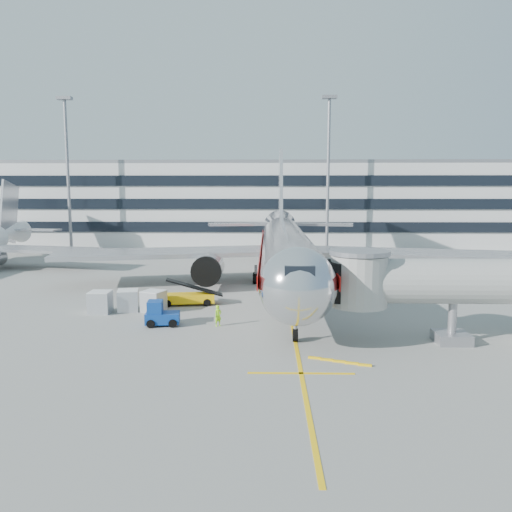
{
  "coord_description": "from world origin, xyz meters",
  "views": [
    {
      "loc": [
        -1.91,
        -40.85,
        10.08
      ],
      "look_at": [
        -2.99,
        6.34,
        4.0
      ],
      "focal_mm": 35.0,
      "sensor_mm": 36.0,
      "label": 1
    }
  ],
  "objects_px": {
    "baggage_tug": "(160,315)",
    "cargo_container_front": "(154,301)",
    "belt_loader": "(187,297)",
    "ramp_worker": "(218,316)",
    "cargo_container_right": "(100,302)",
    "cargo_container_left": "(128,300)",
    "main_jet": "(285,247)"
  },
  "relations": [
    {
      "from": "baggage_tug",
      "to": "cargo_container_left",
      "type": "relative_size",
      "value": 1.32
    },
    {
      "from": "cargo_container_right",
      "to": "cargo_container_front",
      "type": "bearing_deg",
      "value": 8.6
    },
    {
      "from": "main_jet",
      "to": "belt_loader",
      "type": "height_order",
      "value": "main_jet"
    },
    {
      "from": "cargo_container_left",
      "to": "cargo_container_right",
      "type": "height_order",
      "value": "cargo_container_right"
    },
    {
      "from": "main_jet",
      "to": "cargo_container_left",
      "type": "bearing_deg",
      "value": -140.68
    },
    {
      "from": "cargo_container_right",
      "to": "belt_loader",
      "type": "bearing_deg",
      "value": 25.6
    },
    {
      "from": "cargo_container_front",
      "to": "baggage_tug",
      "type": "bearing_deg",
      "value": -71.13
    },
    {
      "from": "main_jet",
      "to": "cargo_container_front",
      "type": "height_order",
      "value": "main_jet"
    },
    {
      "from": "baggage_tug",
      "to": "cargo_container_right",
      "type": "xyz_separation_m",
      "value": [
        -5.87,
        3.81,
        0.09
      ]
    },
    {
      "from": "belt_loader",
      "to": "cargo_container_left",
      "type": "height_order",
      "value": "belt_loader"
    },
    {
      "from": "main_jet",
      "to": "belt_loader",
      "type": "distance_m",
      "value": 13.11
    },
    {
      "from": "belt_loader",
      "to": "baggage_tug",
      "type": "relative_size",
      "value": 1.92
    },
    {
      "from": "belt_loader",
      "to": "ramp_worker",
      "type": "xyz_separation_m",
      "value": [
        3.47,
        -7.13,
        0.11
      ]
    },
    {
      "from": "cargo_container_left",
      "to": "cargo_container_front",
      "type": "bearing_deg",
      "value": -2.55
    },
    {
      "from": "baggage_tug",
      "to": "main_jet",
      "type": "bearing_deg",
      "value": 57.66
    },
    {
      "from": "baggage_tug",
      "to": "ramp_worker",
      "type": "xyz_separation_m",
      "value": [
        4.41,
        -0.06,
        -0.03
      ]
    },
    {
      "from": "main_jet",
      "to": "cargo_container_right",
      "type": "height_order",
      "value": "main_jet"
    },
    {
      "from": "main_jet",
      "to": "cargo_container_left",
      "type": "relative_size",
      "value": 25.19
    },
    {
      "from": "cargo_container_right",
      "to": "main_jet",
      "type": "bearing_deg",
      "value": 37.11
    },
    {
      "from": "baggage_tug",
      "to": "ramp_worker",
      "type": "height_order",
      "value": "baggage_tug"
    },
    {
      "from": "baggage_tug",
      "to": "cargo_container_left",
      "type": "distance_m",
      "value": 5.89
    },
    {
      "from": "cargo_container_front",
      "to": "ramp_worker",
      "type": "bearing_deg",
      "value": -37.36
    },
    {
      "from": "main_jet",
      "to": "belt_loader",
      "type": "xyz_separation_m",
      "value": [
        -9.09,
        -8.76,
        -3.55
      ]
    },
    {
      "from": "main_jet",
      "to": "cargo_container_front",
      "type": "bearing_deg",
      "value": -135.46
    },
    {
      "from": "belt_loader",
      "to": "ramp_worker",
      "type": "distance_m",
      "value": 7.93
    },
    {
      "from": "belt_loader",
      "to": "cargo_container_left",
      "type": "distance_m",
      "value": 5.3
    },
    {
      "from": "cargo_container_right",
      "to": "ramp_worker",
      "type": "height_order",
      "value": "cargo_container_right"
    },
    {
      "from": "ramp_worker",
      "to": "baggage_tug",
      "type": "bearing_deg",
      "value": 141.13
    },
    {
      "from": "belt_loader",
      "to": "cargo_container_left",
      "type": "relative_size",
      "value": 2.54
    },
    {
      "from": "main_jet",
      "to": "ramp_worker",
      "type": "bearing_deg",
      "value": -109.46
    },
    {
      "from": "cargo_container_left",
      "to": "belt_loader",
      "type": "bearing_deg",
      "value": 28.23
    },
    {
      "from": "baggage_tug",
      "to": "cargo_container_front",
      "type": "distance_m",
      "value": 4.72
    }
  ]
}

